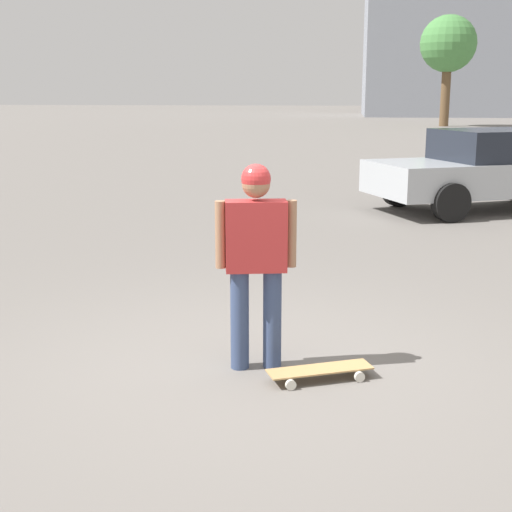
# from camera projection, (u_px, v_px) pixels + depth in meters

# --- Properties ---
(ground_plane) EXTENTS (220.00, 220.00, 0.00)m
(ground_plane) POSITION_uv_depth(u_px,v_px,m) (256.00, 367.00, 5.59)
(ground_plane) COLOR slate
(person) EXTENTS (0.28, 0.60, 1.59)m
(person) POSITION_uv_depth(u_px,v_px,m) (256.00, 251.00, 5.38)
(person) COLOR #38476B
(person) RESTS_ON ground_plane
(skateboard) EXTENTS (0.50, 0.81, 0.09)m
(skateboard) POSITION_uv_depth(u_px,v_px,m) (320.00, 371.00, 5.33)
(skateboard) COLOR tan
(skateboard) RESTS_ON ground_plane
(car_parked_near) EXTENTS (3.40, 4.66, 1.45)m
(car_parked_near) POSITION_uv_depth(u_px,v_px,m) (491.00, 169.00, 12.86)
(car_parked_near) COLOR #ADB2B7
(car_parked_near) RESTS_ON ground_plane
(tree_distant) EXTENTS (3.44, 3.44, 6.71)m
(tree_distant) POSITION_uv_depth(u_px,v_px,m) (448.00, 45.00, 43.61)
(tree_distant) COLOR brown
(tree_distant) RESTS_ON ground_plane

